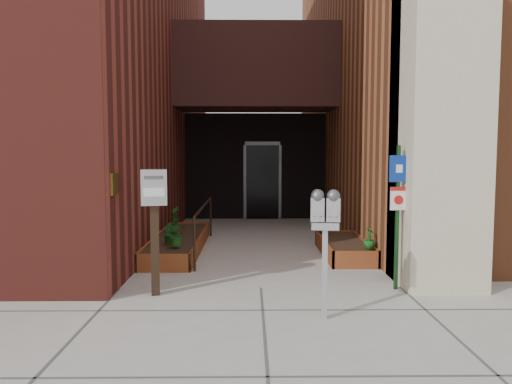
{
  "coord_description": "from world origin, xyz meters",
  "views": [
    {
      "loc": [
        -0.15,
        -6.95,
        1.95
      ],
      "look_at": [
        -0.05,
        1.8,
        1.22
      ],
      "focal_mm": 35.0,
      "sensor_mm": 36.0,
      "label": 1
    }
  ],
  "objects": [
    {
      "name": "architecture",
      "position": [
        -0.18,
        6.89,
        4.98
      ],
      "size": [
        20.0,
        14.6,
        10.0
      ],
      "color": "maroon",
      "rests_on": "ground"
    },
    {
      "name": "shrub_right_b",
      "position": [
        1.35,
        2.84,
        0.46
      ],
      "size": [
        0.24,
        0.24,
        0.32
      ],
      "primitive_type": "imported",
      "rotation": [
        0.0,
        0.0,
        2.39
      ],
      "color": "#255F1B",
      "rests_on": "planter_right"
    },
    {
      "name": "payment_dropbox",
      "position": [
        -1.43,
        -0.32,
        1.23
      ],
      "size": [
        0.38,
        0.31,
        1.7
      ],
      "color": "black",
      "rests_on": "ground"
    },
    {
      "name": "shrub_left_b",
      "position": [
        -1.63,
        1.94,
        0.47
      ],
      "size": [
        0.25,
        0.25,
        0.34
      ],
      "primitive_type": "imported",
      "rotation": [
        0.0,
        0.0,
        1.98
      ],
      "color": "#164F1B",
      "rests_on": "planter_left"
    },
    {
      "name": "shrub_right_c",
      "position": [
        1.35,
        3.1,
        0.47
      ],
      "size": [
        0.38,
        0.38,
        0.34
      ],
      "primitive_type": "imported",
      "rotation": [
        0.0,
        0.0,
        4.43
      ],
      "color": "#1B6121",
      "rests_on": "planter_right"
    },
    {
      "name": "sign_post",
      "position": [
        1.9,
        -0.09,
        1.24
      ],
      "size": [
        0.28,
        0.07,
        2.02
      ],
      "color": "#133616",
      "rests_on": "ground"
    },
    {
      "name": "shrub_left_a",
      "position": [
        -1.42,
        1.58,
        0.49
      ],
      "size": [
        0.39,
        0.39,
        0.37
      ],
      "primitive_type": "imported",
      "rotation": [
        0.0,
        0.0,
        0.18
      ],
      "color": "#1D5D1A",
      "rests_on": "planter_left"
    },
    {
      "name": "ground",
      "position": [
        0.0,
        0.0,
        0.0
      ],
      "size": [
        80.0,
        80.0,
        0.0
      ],
      "primitive_type": "plane",
      "color": "#9E9991",
      "rests_on": "ground"
    },
    {
      "name": "shrub_left_d",
      "position": [
        -1.85,
        4.3,
        0.49
      ],
      "size": [
        0.29,
        0.29,
        0.39
      ],
      "primitive_type": "imported",
      "rotation": [
        0.0,
        0.0,
        5.51
      ],
      "color": "#19581B",
      "rests_on": "planter_left"
    },
    {
      "name": "shrub_right_a",
      "position": [
        1.85,
        1.3,
        0.48
      ],
      "size": [
        0.27,
        0.27,
        0.36
      ],
      "primitive_type": "imported",
      "rotation": [
        0.0,
        0.0,
        1.15
      ],
      "color": "#1A5D1B",
      "rests_on": "planter_right"
    },
    {
      "name": "shrub_left_c",
      "position": [
        -1.68,
        3.05,
        0.48
      ],
      "size": [
        0.29,
        0.29,
        0.36
      ],
      "primitive_type": "imported",
      "rotation": [
        0.0,
        0.0,
        3.99
      ],
      "color": "#1E5217",
      "rests_on": "planter_left"
    },
    {
      "name": "planter_left",
      "position": [
        -1.55,
        2.7,
        0.13
      ],
      "size": [
        0.9,
        3.6,
        0.3
      ],
      "color": "maroon",
      "rests_on": "ground"
    },
    {
      "name": "handrail",
      "position": [
        -1.05,
        2.65,
        0.75
      ],
      "size": [
        0.04,
        3.34,
        0.9
      ],
      "color": "black",
      "rests_on": "ground"
    },
    {
      "name": "parking_meter",
      "position": [
        0.71,
        -1.3,
        1.17
      ],
      "size": [
        0.34,
        0.18,
        1.51
      ],
      "color": "#ABABAE",
      "rests_on": "ground"
    },
    {
      "name": "planter_right",
      "position": [
        1.6,
        2.2,
        0.13
      ],
      "size": [
        0.8,
        2.2,
        0.3
      ],
      "color": "maroon",
      "rests_on": "ground"
    }
  ]
}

